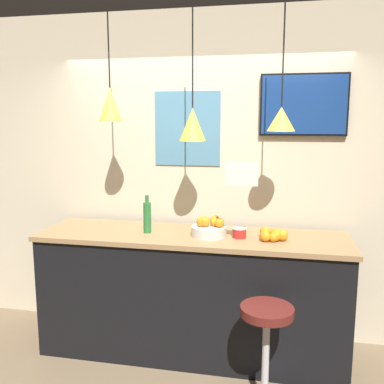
% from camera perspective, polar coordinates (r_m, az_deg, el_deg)
% --- Properties ---
extents(back_wall, '(8.00, 0.06, 2.90)m').
position_cam_1_polar(back_wall, '(3.88, 1.35, 2.07)').
color(back_wall, beige).
rests_on(back_wall, ground_plane).
extents(service_counter, '(2.53, 0.69, 1.03)m').
position_cam_1_polar(service_counter, '(3.69, 0.00, -13.38)').
color(service_counter, black).
rests_on(service_counter, ground_plane).
extents(bar_stool, '(0.40, 0.40, 0.73)m').
position_cam_1_polar(bar_stool, '(3.10, 9.85, -18.90)').
color(bar_stool, '#B7B7BC').
rests_on(bar_stool, ground_plane).
extents(fruit_bowl, '(0.28, 0.28, 0.17)m').
position_cam_1_polar(fruit_bowl, '(3.45, 2.31, -4.88)').
color(fruit_bowl, beige).
rests_on(fruit_bowl, service_counter).
extents(orange_pile, '(0.22, 0.21, 0.09)m').
position_cam_1_polar(orange_pile, '(3.41, 10.90, -5.60)').
color(orange_pile, orange).
rests_on(orange_pile, service_counter).
extents(juice_bottle, '(0.06, 0.06, 0.32)m').
position_cam_1_polar(juice_bottle, '(3.55, -5.99, -3.31)').
color(juice_bottle, '#286B33').
rests_on(juice_bottle, service_counter).
extents(spread_jar, '(0.11, 0.11, 0.08)m').
position_cam_1_polar(spread_jar, '(3.43, 6.34, -5.40)').
color(spread_jar, red).
rests_on(spread_jar, service_counter).
extents(pendant_lamp_left, '(0.18, 0.18, 0.86)m').
position_cam_1_polar(pendant_lamp_left, '(3.62, -10.84, 11.40)').
color(pendant_lamp_left, black).
extents(pendant_lamp_middle, '(0.21, 0.21, 1.01)m').
position_cam_1_polar(pendant_lamp_middle, '(3.42, 0.08, 9.06)').
color(pendant_lamp_middle, black).
extents(pendant_lamp_right, '(0.21, 0.21, 0.93)m').
position_cam_1_polar(pendant_lamp_right, '(3.35, 11.82, 9.59)').
color(pendant_lamp_right, black).
extents(mounted_tv, '(0.72, 0.04, 0.51)m').
position_cam_1_polar(mounted_tv, '(3.74, 14.67, 11.19)').
color(mounted_tv, black).
extents(hanging_menu_board, '(0.24, 0.01, 0.17)m').
position_cam_1_polar(hanging_menu_board, '(3.09, 6.61, 2.37)').
color(hanging_menu_board, silver).
extents(wall_poster, '(0.59, 0.01, 0.65)m').
position_cam_1_polar(wall_poster, '(3.83, -0.64, 8.44)').
color(wall_poster, teal).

